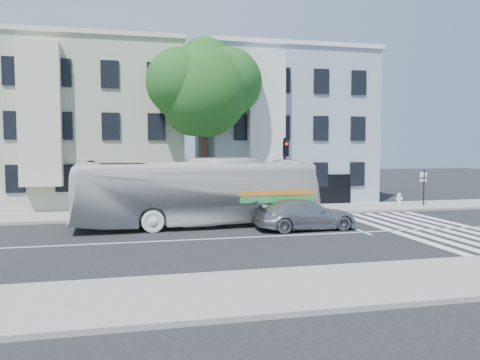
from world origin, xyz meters
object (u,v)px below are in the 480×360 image
object	(u,v)px
traffic_signal	(285,165)
fire_hydrant	(399,199)
bus	(198,192)
sedan	(306,215)

from	to	relation	value
traffic_signal	fire_hydrant	world-z (taller)	traffic_signal
bus	fire_hydrant	xyz separation A→B (m)	(14.57, 4.63, -1.20)
bus	sedan	distance (m)	5.66
traffic_signal	fire_hydrant	distance (m)	9.20
bus	traffic_signal	xyz separation A→B (m)	(5.82, 3.17, 1.25)
sedan	fire_hydrant	size ratio (longest dim) A/B	6.29
sedan	traffic_signal	world-z (taller)	traffic_signal
fire_hydrant	sedan	bearing A→B (deg)	-143.99
bus	sedan	xyz separation A→B (m)	(5.10, -2.25, -1.02)
traffic_signal	fire_hydrant	size ratio (longest dim) A/B	5.73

